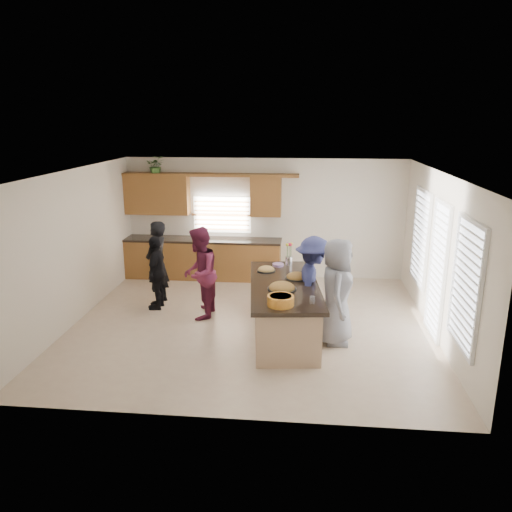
# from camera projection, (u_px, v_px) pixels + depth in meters

# --- Properties ---
(floor) EXTENTS (6.50, 6.50, 0.00)m
(floor) POSITION_uv_depth(u_px,v_px,m) (251.00, 324.00, 9.21)
(floor) COLOR beige
(floor) RESTS_ON ground
(room_shell) EXTENTS (6.52, 6.02, 2.81)m
(room_shell) POSITION_uv_depth(u_px,v_px,m) (250.00, 224.00, 8.70)
(room_shell) COLOR silver
(room_shell) RESTS_ON ground
(back_cabinetry) EXTENTS (4.08, 0.66, 2.46)m
(back_cabinetry) POSITION_uv_depth(u_px,v_px,m) (201.00, 240.00, 11.73)
(back_cabinetry) COLOR brown
(back_cabinetry) RESTS_ON ground
(right_wall_glazing) EXTENTS (0.06, 4.00, 2.25)m
(right_wall_glazing) POSITION_uv_depth(u_px,v_px,m) (439.00, 262.00, 8.42)
(right_wall_glazing) COLOR white
(right_wall_glazing) RESTS_ON ground
(island) EXTENTS (1.43, 2.81, 0.95)m
(island) POSITION_uv_depth(u_px,v_px,m) (284.00, 310.00, 8.67)
(island) COLOR tan
(island) RESTS_ON ground
(platter_front) EXTENTS (0.48, 0.48, 0.19)m
(platter_front) POSITION_uv_depth(u_px,v_px,m) (282.00, 288.00, 8.22)
(platter_front) COLOR black
(platter_front) RESTS_ON island
(platter_mid) EXTENTS (0.40, 0.40, 0.16)m
(platter_mid) POSITION_uv_depth(u_px,v_px,m) (297.00, 277.00, 8.79)
(platter_mid) COLOR black
(platter_mid) RESTS_ON island
(platter_back) EXTENTS (0.34, 0.34, 0.14)m
(platter_back) POSITION_uv_depth(u_px,v_px,m) (266.00, 270.00, 9.20)
(platter_back) COLOR black
(platter_back) RESTS_ON island
(salad_bowl) EXTENTS (0.41, 0.41, 0.15)m
(salad_bowl) POSITION_uv_depth(u_px,v_px,m) (281.00, 300.00, 7.52)
(salad_bowl) COLOR orange
(salad_bowl) RESTS_ON island
(clear_cup) EXTENTS (0.08, 0.08, 0.11)m
(clear_cup) POSITION_uv_depth(u_px,v_px,m) (312.00, 300.00, 7.60)
(clear_cup) COLOR white
(clear_cup) RESTS_ON island
(plate_stack) EXTENTS (0.21, 0.21, 0.04)m
(plate_stack) POSITION_uv_depth(u_px,v_px,m) (278.00, 265.00, 9.54)
(plate_stack) COLOR #A981BC
(plate_stack) RESTS_ON island
(flower_vase) EXTENTS (0.14, 0.14, 0.44)m
(flower_vase) POSITION_uv_depth(u_px,v_px,m) (289.00, 254.00, 9.53)
(flower_vase) COLOR silver
(flower_vase) RESTS_ON island
(potted_plant) EXTENTS (0.48, 0.44, 0.45)m
(potted_plant) POSITION_uv_depth(u_px,v_px,m) (156.00, 166.00, 11.45)
(potted_plant) COLOR #416E2C
(potted_plant) RESTS_ON back_cabinetry
(woman_left_back) EXTENTS (0.54, 0.70, 1.72)m
(woman_left_back) POSITION_uv_depth(u_px,v_px,m) (157.00, 263.00, 10.06)
(woman_left_back) COLOR black
(woman_left_back) RESTS_ON ground
(woman_left_mid) EXTENTS (0.68, 0.86, 1.75)m
(woman_left_mid) POSITION_uv_depth(u_px,v_px,m) (200.00, 273.00, 9.35)
(woman_left_mid) COLOR maroon
(woman_left_mid) RESTS_ON ground
(woman_left_front) EXTENTS (0.36, 0.87, 1.48)m
(woman_left_front) POSITION_uv_depth(u_px,v_px,m) (157.00, 272.00, 9.84)
(woman_left_front) COLOR black
(woman_left_front) RESTS_ON ground
(woman_right_back) EXTENTS (0.65, 1.12, 1.72)m
(woman_right_back) POSITION_uv_depth(u_px,v_px,m) (313.00, 285.00, 8.74)
(woman_right_back) COLOR navy
(woman_right_back) RESTS_ON ground
(woman_right_front) EXTENTS (0.63, 0.92, 1.80)m
(woman_right_front) POSITION_uv_depth(u_px,v_px,m) (337.00, 292.00, 8.27)
(woman_right_front) COLOR slate
(woman_right_front) RESTS_ON ground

